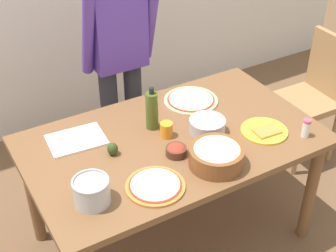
{
  "coord_description": "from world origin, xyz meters",
  "views": [
    {
      "loc": [
        -1.1,
        -1.83,
        2.32
      ],
      "look_at": [
        0.0,
        0.05,
        0.81
      ],
      "focal_mm": 52.0,
      "sensor_mm": 36.0,
      "label": 1
    }
  ],
  "objects_px": {
    "dining_table": "(173,151)",
    "chair_wooden_right": "(314,92)",
    "small_sauce_bowl": "(176,150)",
    "avocado": "(113,149)",
    "olive_oil_bottle": "(152,110)",
    "cup_orange": "(166,130)",
    "salt_shaker": "(306,128)",
    "person_cook": "(119,53)",
    "popcorn_bowl": "(217,155)",
    "pizza_cooked_on_tray": "(155,186)",
    "plate_with_slice": "(265,131)",
    "cutting_board_white": "(76,140)",
    "mixing_bowl_steel": "(207,126)",
    "pizza_raw_on_board": "(191,100)",
    "steel_pot": "(92,191)"
  },
  "relations": [
    {
      "from": "dining_table",
      "to": "small_sauce_bowl",
      "type": "distance_m",
      "value": 0.19
    },
    {
      "from": "small_sauce_bowl",
      "to": "avocado",
      "type": "distance_m",
      "value": 0.33
    },
    {
      "from": "pizza_cooked_on_tray",
      "to": "avocado",
      "type": "xyz_separation_m",
      "value": [
        -0.07,
        0.33,
        0.03
      ]
    },
    {
      "from": "dining_table",
      "to": "cutting_board_white",
      "type": "height_order",
      "value": "cutting_board_white"
    },
    {
      "from": "chair_wooden_right",
      "to": "small_sauce_bowl",
      "type": "bearing_deg",
      "value": -165.21
    },
    {
      "from": "pizza_raw_on_board",
      "to": "plate_with_slice",
      "type": "xyz_separation_m",
      "value": [
        0.18,
        -0.48,
        -0.0
      ]
    },
    {
      "from": "small_sauce_bowl",
      "to": "plate_with_slice",
      "type": "bearing_deg",
      "value": -8.08
    },
    {
      "from": "chair_wooden_right",
      "to": "small_sauce_bowl",
      "type": "relative_size",
      "value": 8.64
    },
    {
      "from": "mixing_bowl_steel",
      "to": "pizza_cooked_on_tray",
      "type": "bearing_deg",
      "value": -151.46
    },
    {
      "from": "dining_table",
      "to": "chair_wooden_right",
      "type": "height_order",
      "value": "chair_wooden_right"
    },
    {
      "from": "chair_wooden_right",
      "to": "mixing_bowl_steel",
      "type": "distance_m",
      "value": 1.19
    },
    {
      "from": "small_sauce_bowl",
      "to": "steel_pot",
      "type": "relative_size",
      "value": 0.63
    },
    {
      "from": "small_sauce_bowl",
      "to": "olive_oil_bottle",
      "type": "distance_m",
      "value": 0.29
    },
    {
      "from": "cutting_board_white",
      "to": "mixing_bowl_steel",
      "type": "bearing_deg",
      "value": -23.59
    },
    {
      "from": "person_cook",
      "to": "olive_oil_bottle",
      "type": "xyz_separation_m",
      "value": [
        -0.09,
        -0.61,
        -0.07
      ]
    },
    {
      "from": "pizza_raw_on_board",
      "to": "pizza_cooked_on_tray",
      "type": "bearing_deg",
      "value": -134.7
    },
    {
      "from": "person_cook",
      "to": "pizza_raw_on_board",
      "type": "bearing_deg",
      "value": -63.56
    },
    {
      "from": "person_cook",
      "to": "pizza_cooked_on_tray",
      "type": "distance_m",
      "value": 1.12
    },
    {
      "from": "mixing_bowl_steel",
      "to": "cup_orange",
      "type": "distance_m",
      "value": 0.23
    },
    {
      "from": "pizza_raw_on_board",
      "to": "pizza_cooked_on_tray",
      "type": "xyz_separation_m",
      "value": [
        -0.56,
        -0.57,
        -0.0
      ]
    },
    {
      "from": "person_cook",
      "to": "small_sauce_bowl",
      "type": "height_order",
      "value": "person_cook"
    },
    {
      "from": "person_cook",
      "to": "salt_shaker",
      "type": "height_order",
      "value": "person_cook"
    },
    {
      "from": "popcorn_bowl",
      "to": "steel_pot",
      "type": "distance_m",
      "value": 0.65
    },
    {
      "from": "cutting_board_white",
      "to": "avocado",
      "type": "height_order",
      "value": "avocado"
    },
    {
      "from": "popcorn_bowl",
      "to": "salt_shaker",
      "type": "distance_m",
      "value": 0.56
    },
    {
      "from": "plate_with_slice",
      "to": "cup_orange",
      "type": "relative_size",
      "value": 3.06
    },
    {
      "from": "plate_with_slice",
      "to": "mixing_bowl_steel",
      "type": "height_order",
      "value": "mixing_bowl_steel"
    },
    {
      "from": "plate_with_slice",
      "to": "cutting_board_white",
      "type": "height_order",
      "value": "plate_with_slice"
    },
    {
      "from": "chair_wooden_right",
      "to": "mixing_bowl_steel",
      "type": "xyz_separation_m",
      "value": [
        -1.13,
        -0.28,
        0.26
      ]
    },
    {
      "from": "steel_pot",
      "to": "avocado",
      "type": "height_order",
      "value": "steel_pot"
    },
    {
      "from": "person_cook",
      "to": "popcorn_bowl",
      "type": "height_order",
      "value": "person_cook"
    },
    {
      "from": "olive_oil_bottle",
      "to": "salt_shaker",
      "type": "relative_size",
      "value": 2.42
    },
    {
      "from": "small_sauce_bowl",
      "to": "avocado",
      "type": "height_order",
      "value": "avocado"
    },
    {
      "from": "person_cook",
      "to": "popcorn_bowl",
      "type": "xyz_separation_m",
      "value": [
        0.03,
        -1.06,
        -0.12
      ]
    },
    {
      "from": "popcorn_bowl",
      "to": "cutting_board_white",
      "type": "bearing_deg",
      "value": 134.44
    },
    {
      "from": "pizza_cooked_on_tray",
      "to": "salt_shaker",
      "type": "distance_m",
      "value": 0.91
    },
    {
      "from": "popcorn_bowl",
      "to": "small_sauce_bowl",
      "type": "xyz_separation_m",
      "value": [
        -0.13,
        0.17,
        -0.03
      ]
    },
    {
      "from": "cutting_board_white",
      "to": "small_sauce_bowl",
      "type": "bearing_deg",
      "value": -42.96
    },
    {
      "from": "plate_with_slice",
      "to": "pizza_cooked_on_tray",
      "type": "bearing_deg",
      "value": -172.99
    },
    {
      "from": "mixing_bowl_steel",
      "to": "small_sauce_bowl",
      "type": "bearing_deg",
      "value": -160.64
    },
    {
      "from": "salt_shaker",
      "to": "avocado",
      "type": "bearing_deg",
      "value": 158.68
    },
    {
      "from": "plate_with_slice",
      "to": "small_sauce_bowl",
      "type": "height_order",
      "value": "small_sauce_bowl"
    },
    {
      "from": "pizza_cooked_on_tray",
      "to": "plate_with_slice",
      "type": "height_order",
      "value": "plate_with_slice"
    },
    {
      "from": "olive_oil_bottle",
      "to": "cup_orange",
      "type": "distance_m",
      "value": 0.14
    },
    {
      "from": "chair_wooden_right",
      "to": "steel_pot",
      "type": "bearing_deg",
      "value": -165.98
    },
    {
      "from": "person_cook",
      "to": "chair_wooden_right",
      "type": "xyz_separation_m",
      "value": [
        1.27,
        -0.53,
        -0.4
      ]
    },
    {
      "from": "dining_table",
      "to": "popcorn_bowl",
      "type": "bearing_deg",
      "value": -76.36
    },
    {
      "from": "popcorn_bowl",
      "to": "avocado",
      "type": "distance_m",
      "value": 0.54
    },
    {
      "from": "person_cook",
      "to": "chair_wooden_right",
      "type": "height_order",
      "value": "person_cook"
    },
    {
      "from": "cup_orange",
      "to": "salt_shaker",
      "type": "distance_m",
      "value": 0.76
    }
  ]
}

